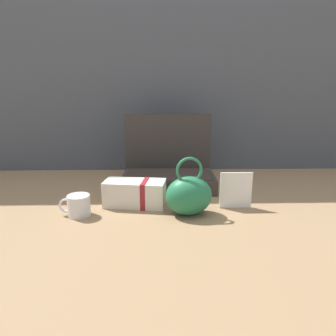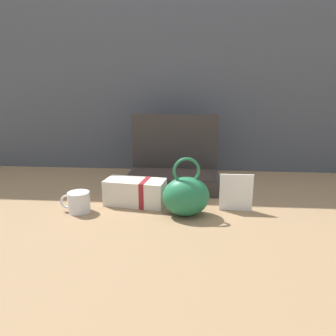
{
  "view_description": "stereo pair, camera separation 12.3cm",
  "coord_description": "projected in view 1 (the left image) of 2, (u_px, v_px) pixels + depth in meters",
  "views": [
    {
      "loc": [
        -0.02,
        -1.21,
        0.47
      ],
      "look_at": [
        0.01,
        -0.02,
        0.16
      ],
      "focal_mm": 32.41,
      "sensor_mm": 36.0,
      "label": 1
    },
    {
      "loc": [
        0.1,
        -1.21,
        0.47
      ],
      "look_at": [
        0.01,
        -0.02,
        0.16
      ],
      "focal_mm": 32.41,
      "sensor_mm": 36.0,
      "label": 2
    }
  ],
  "objects": [
    {
      "name": "ground_plane",
      "position": [
        166.0,
        203.0,
        1.29
      ],
      "size": [
        6.0,
        6.0,
        0.0
      ],
      "primitive_type": "plane",
      "color": "#8C6D4C"
    },
    {
      "name": "open_suitcase",
      "position": [
        168.0,
        170.0,
        1.5
      ],
      "size": [
        0.44,
        0.27,
        0.35
      ],
      "color": "#332D2B",
      "rests_on": "ground_plane"
    },
    {
      "name": "info_card_left",
      "position": [
        236.0,
        190.0,
        1.22
      ],
      "size": [
        0.13,
        0.01,
        0.15
      ],
      "primitive_type": "cube",
      "rotation": [
        0.0,
        0.0,
        0.01
      ],
      "color": "white",
      "rests_on": "ground_plane"
    },
    {
      "name": "back_wall",
      "position": [
        164.0,
        46.0,
        1.68
      ],
      "size": [
        3.2,
        0.06,
        1.4
      ],
      "primitive_type": "cube",
      "color": "#474C54",
      "rests_on": "ground_plane"
    },
    {
      "name": "coffee_mug",
      "position": [
        78.0,
        205.0,
        1.16
      ],
      "size": [
        0.12,
        0.09,
        0.08
      ],
      "color": "silver",
      "rests_on": "ground_plane"
    },
    {
      "name": "cream_toiletry_bag",
      "position": [
        136.0,
        193.0,
        1.26
      ],
      "size": [
        0.26,
        0.15,
        0.11
      ],
      "color": "silver",
      "rests_on": "ground_plane"
    },
    {
      "name": "teal_pouch_handbag",
      "position": [
        189.0,
        195.0,
        1.16
      ],
      "size": [
        0.2,
        0.15,
        0.23
      ],
      "color": "#237247",
      "rests_on": "ground_plane"
    }
  ]
}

